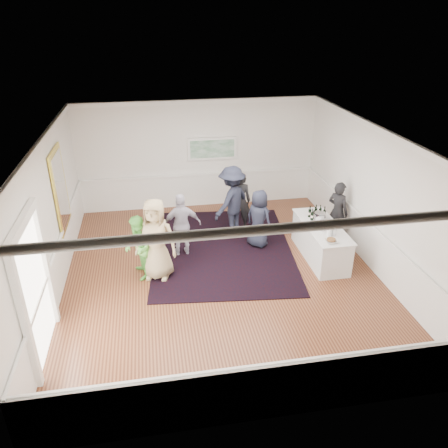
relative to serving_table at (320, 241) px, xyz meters
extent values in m
plane|color=brown|center=(-2.48, -0.35, -0.43)|extent=(8.00, 8.00, 0.00)
cube|color=white|center=(-2.48, -0.35, 2.77)|extent=(7.00, 8.00, 0.02)
cube|color=white|center=(-5.98, -0.35, 1.17)|extent=(0.02, 8.00, 3.20)
cube|color=white|center=(1.02, -0.35, 1.17)|extent=(0.02, 8.00, 3.20)
cube|color=white|center=(-2.48, 3.65, 1.17)|extent=(7.00, 0.02, 3.20)
cube|color=white|center=(-2.48, -4.35, 1.17)|extent=(7.00, 0.02, 3.20)
cube|color=gold|center=(-5.93, 0.95, 1.37)|extent=(0.04, 1.25, 1.85)
cube|color=white|center=(-5.91, 0.95, 1.37)|extent=(0.01, 1.05, 1.65)
cube|color=white|center=(-5.91, -3.07, 0.77)|extent=(0.10, 0.14, 2.40)
cube|color=white|center=(-5.91, -1.43, 0.77)|extent=(0.10, 0.14, 2.40)
cube|color=white|center=(-5.91, -2.25, 2.05)|extent=(0.10, 1.78, 0.16)
cube|color=white|center=(-5.94, -2.25, 0.77)|extent=(0.02, 1.50, 2.40)
cube|color=white|center=(-2.08, 3.60, 1.35)|extent=(1.44, 0.05, 0.66)
cube|color=#296F42|center=(-2.08, 3.57, 1.35)|extent=(1.30, 0.01, 0.52)
cube|color=black|center=(-2.26, 0.79, -0.42)|extent=(3.84, 4.79, 0.02)
cube|color=silver|center=(0.00, 0.00, -0.01)|extent=(0.74, 2.05, 0.84)
cube|color=silver|center=(0.00, 0.00, 0.41)|extent=(0.80, 2.11, 0.02)
imported|color=black|center=(0.72, 0.78, 0.37)|extent=(0.63, 0.70, 1.61)
imported|color=tan|center=(-3.90, -0.20, 0.51)|extent=(1.05, 0.83, 1.88)
imported|color=#67CB51|center=(-4.29, -0.14, 0.31)|extent=(0.65, 0.78, 1.48)
imported|color=#B8B4C9|center=(-3.26, 0.72, 0.36)|extent=(0.94, 0.44, 1.58)
imported|color=#1E2132|center=(-1.87, 1.58, 0.52)|extent=(1.38, 1.33, 1.89)
imported|color=black|center=(-1.60, 1.86, 0.38)|extent=(0.64, 0.47, 1.63)
imported|color=#1E2132|center=(-1.33, 0.83, 0.32)|extent=(0.84, 0.87, 1.50)
cylinder|color=#59A53B|center=(-0.12, -0.24, 0.54)|extent=(0.12, 0.12, 0.24)
cylinder|color=#E74344|center=(0.14, -0.26, 0.54)|extent=(0.12, 0.12, 0.24)
cylinder|color=#77AF3E|center=(-0.12, -0.03, 0.54)|extent=(0.12, 0.12, 0.24)
cylinder|color=silver|center=(0.06, -0.50, 0.54)|extent=(0.12, 0.12, 0.24)
cylinder|color=#66A83C|center=(-0.04, -0.53, 0.54)|extent=(0.12, 0.12, 0.24)
cylinder|color=silver|center=(-0.01, 0.19, 0.54)|extent=(0.26, 0.26, 0.25)
imported|color=white|center=(-0.11, -0.81, 0.46)|extent=(0.29, 0.29, 0.07)
cylinder|color=brown|center=(-0.11, -0.81, 0.48)|extent=(0.19, 0.19, 0.04)
camera|label=1|loc=(-3.87, -8.69, 5.01)|focal=35.00mm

